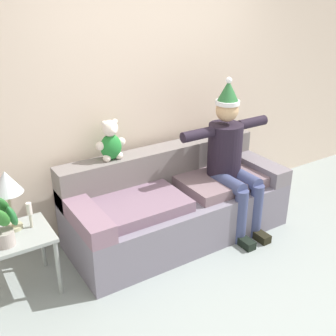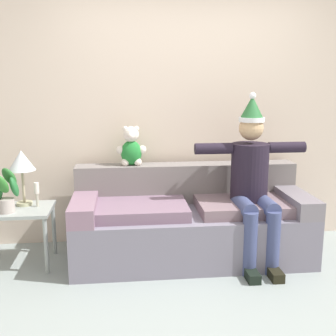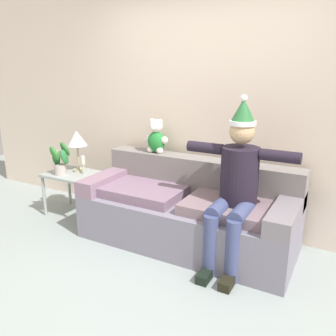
# 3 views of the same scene
# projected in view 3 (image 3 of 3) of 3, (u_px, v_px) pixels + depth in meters

# --- Properties ---
(ground_plane) EXTENTS (10.00, 10.00, 0.00)m
(ground_plane) POSITION_uv_depth(u_px,v_px,m) (133.00, 294.00, 2.80)
(ground_plane) COLOR #909C9A
(back_wall) EXTENTS (7.00, 0.10, 2.70)m
(back_wall) POSITION_uv_depth(u_px,v_px,m) (211.00, 107.00, 3.73)
(back_wall) COLOR beige
(back_wall) RESTS_ON ground_plane
(couch) EXTENTS (2.16, 0.88, 0.84)m
(couch) POSITION_uv_depth(u_px,v_px,m) (188.00, 211.00, 3.57)
(couch) COLOR slate
(couch) RESTS_ON ground_plane
(person_seated) EXTENTS (1.02, 0.77, 1.54)m
(person_seated) POSITION_uv_depth(u_px,v_px,m) (236.00, 182.00, 3.06)
(person_seated) COLOR black
(person_seated) RESTS_ON ground_plane
(teddy_bear) EXTENTS (0.29, 0.17, 0.38)m
(teddy_bear) POSITION_uv_depth(u_px,v_px,m) (156.00, 138.00, 3.86)
(teddy_bear) COLOR #238033
(teddy_bear) RESTS_ON couch
(side_table) EXTENTS (0.59, 0.48, 0.53)m
(side_table) POSITION_uv_depth(u_px,v_px,m) (72.00, 179.00, 4.22)
(side_table) COLOR #98A09D
(side_table) RESTS_ON ground_plane
(table_lamp) EXTENTS (0.24, 0.24, 0.50)m
(table_lamp) POSITION_uv_depth(u_px,v_px,m) (77.00, 140.00, 4.16)
(table_lamp) COLOR #B1B18A
(table_lamp) RESTS_ON side_table
(potted_plant) EXTENTS (0.23, 0.26, 0.40)m
(potted_plant) POSITION_uv_depth(u_px,v_px,m) (60.00, 160.00, 4.09)
(potted_plant) COLOR #B5A8A2
(potted_plant) RESTS_ON side_table
(candle_tall) EXTENTS (0.04, 0.04, 0.26)m
(candle_tall) POSITION_uv_depth(u_px,v_px,m) (59.00, 158.00, 4.21)
(candle_tall) COLOR beige
(candle_tall) RESTS_ON side_table
(candle_short) EXTENTS (0.04, 0.04, 0.22)m
(candle_short) POSITION_uv_depth(u_px,v_px,m) (83.00, 162.00, 4.12)
(candle_short) COLOR beige
(candle_short) RESTS_ON side_table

